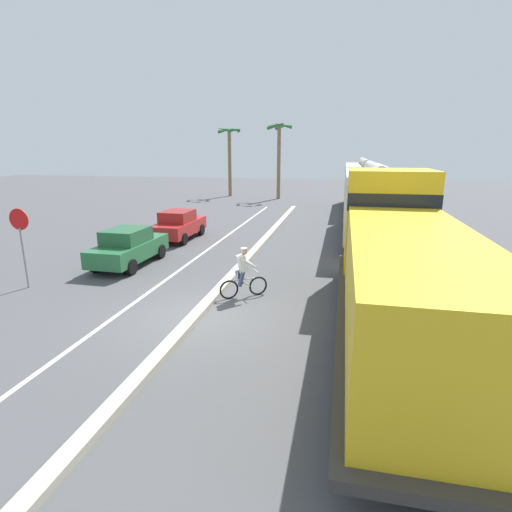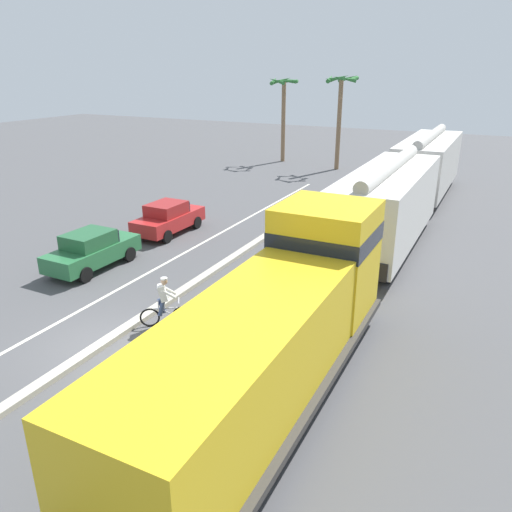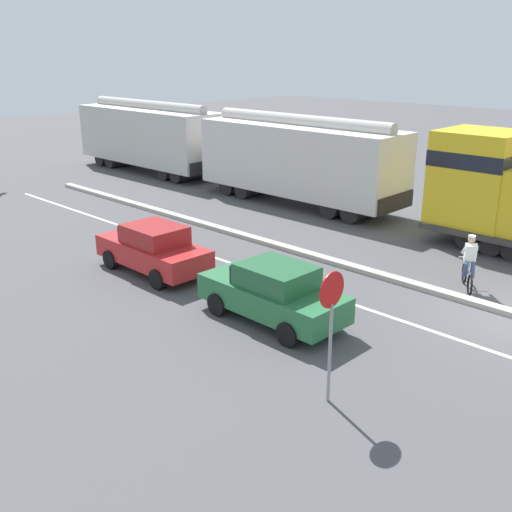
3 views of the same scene
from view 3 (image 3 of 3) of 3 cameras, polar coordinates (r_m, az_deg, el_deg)
The scene contains 8 objects.
median_curb at distance 20.55m, azimuth 7.93°, elevation -0.68°, with size 0.36×36.00×0.16m, color #B2AD9E.
lane_stripe at distance 18.80m, azimuth 3.58°, elevation -2.69°, with size 0.14×36.00×0.01m, color silver.
hopper_car_lead at distance 28.29m, azimuth 4.13°, elevation 9.07°, with size 2.90×10.60×4.18m.
hopper_car_middle at distance 36.72m, azimuth -10.14°, elevation 11.13°, with size 2.90×10.60×4.18m.
parked_car_green at distance 16.01m, azimuth 1.63°, elevation -3.50°, with size 1.88×4.22×1.62m.
parked_car_red at distance 19.79m, azimuth -9.75°, elevation 0.70°, with size 1.87×4.22×1.62m.
cyclist at distance 19.20m, azimuth 19.62°, elevation -0.74°, with size 1.45×1.01×1.71m.
stop_sign at distance 12.02m, azimuth 7.16°, elevation -5.33°, with size 0.76×0.08×2.88m.
Camera 3 is at (-15.77, -5.24, 6.96)m, focal length 42.00 mm.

